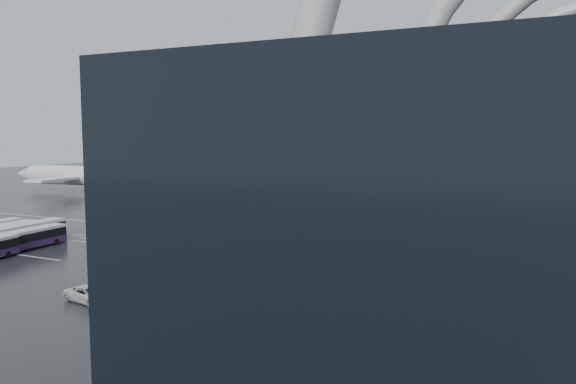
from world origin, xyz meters
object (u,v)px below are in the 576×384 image
at_px(van_curve_c, 235,326).
at_px(floodlight_mast, 196,121).
at_px(airliner_gate_b, 388,181).
at_px(airliner_gate_c, 437,168).
at_px(jet_remote_mid, 156,169).
at_px(bus_row_near_c, 27,233).
at_px(jet_remote_west, 80,176).
at_px(jet_remote_far, 189,164).
at_px(gse_cart_belly_c, 281,230).
at_px(bus_row_near_b, 2,233).
at_px(bus_row_near_d, 29,238).
at_px(gse_cart_belly_b, 403,224).
at_px(van_curve_a, 90,294).
at_px(gse_cart_belly_e, 353,221).
at_px(airliner_main, 307,201).

distance_m(van_curve_c, floodlight_mast, 50.24).
height_order(airliner_gate_b, airliner_gate_c, airliner_gate_c).
bearing_deg(jet_remote_mid, airliner_gate_b, 168.12).
bearing_deg(bus_row_near_c, jet_remote_west, 39.03).
distance_m(jet_remote_west, jet_remote_far, 67.06).
distance_m(van_curve_c, gse_cart_belly_c, 50.70).
bearing_deg(gse_cart_belly_c, airliner_gate_b, 88.95).
distance_m(airliner_gate_c, bus_row_near_b, 152.66).
distance_m(jet_remote_far, van_curve_c, 187.00).
xyz_separation_m(airliner_gate_c, jet_remote_mid, (-88.93, -49.40, 0.11)).
xyz_separation_m(bus_row_near_b, bus_row_near_d, (8.11, -1.34, 0.04)).
height_order(airliner_gate_b, van_curve_c, airliner_gate_b).
distance_m(bus_row_near_c, gse_cart_belly_b, 66.45).
xyz_separation_m(bus_row_near_c, van_curve_a, (32.91, -18.78, -1.00)).
bearing_deg(airliner_gate_c, jet_remote_far, 168.48).
relative_size(airliner_gate_b, bus_row_near_c, 3.72).
xyz_separation_m(van_curve_a, gse_cart_belly_b, (17.65, 61.88, -0.17)).
height_order(bus_row_near_c, gse_cart_belly_e, bus_row_near_c).
xyz_separation_m(jet_remote_west, bus_row_near_b, (48.45, -63.03, -3.51)).
bearing_deg(van_curve_c, jet_remote_west, 129.96).
bearing_deg(airliner_gate_c, van_curve_c, -106.33).
height_order(airliner_gate_b, gse_cart_belly_e, airliner_gate_b).
bearing_deg(jet_remote_west, gse_cart_belly_c, 150.62).
relative_size(airliner_main, jet_remote_mid, 1.33).
height_order(van_curve_a, van_curve_c, van_curve_a).
xyz_separation_m(jet_remote_mid, bus_row_near_d, (56.39, -99.04, -3.64)).
distance_m(airliner_main, gse_cart_belly_b, 19.57).
height_order(jet_remote_far, bus_row_near_c, jet_remote_far).
bearing_deg(van_curve_a, airliner_gate_c, 7.79).
relative_size(jet_remote_mid, jet_remote_far, 1.06).
relative_size(airliner_gate_b, bus_row_near_d, 4.05).
distance_m(jet_remote_far, gse_cart_belly_c, 138.71).
bearing_deg(bus_row_near_d, gse_cart_belly_e, -42.75).
bearing_deg(bus_row_near_b, van_curve_c, -113.47).
relative_size(bus_row_near_c, van_curve_a, 2.25).
distance_m(bus_row_near_b, van_curve_c, 59.53).
bearing_deg(gse_cart_belly_b, jet_remote_west, 169.68).
distance_m(van_curve_a, van_curve_c, 18.96).
bearing_deg(gse_cart_belly_b, bus_row_near_b, -141.28).
bearing_deg(van_curve_c, floodlight_mast, 117.37).
bearing_deg(jet_remote_mid, gse_cart_belly_b, 144.76).
xyz_separation_m(jet_remote_mid, gse_cart_belly_b, (103.37, -53.53, -4.65)).
bearing_deg(gse_cart_belly_c, jet_remote_far, 132.76).
bearing_deg(jet_remote_mid, jet_remote_far, -82.71).
bearing_deg(bus_row_near_b, jet_remote_mid, 21.64).
distance_m(floodlight_mast, gse_cart_belly_c, 24.36).
xyz_separation_m(airliner_main, bus_row_near_d, (-31.82, -34.08, -3.75)).
distance_m(bus_row_near_c, bus_row_near_d, 4.32).
relative_size(jet_remote_west, jet_remote_mid, 0.97).
bearing_deg(floodlight_mast, airliner_main, 50.77).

